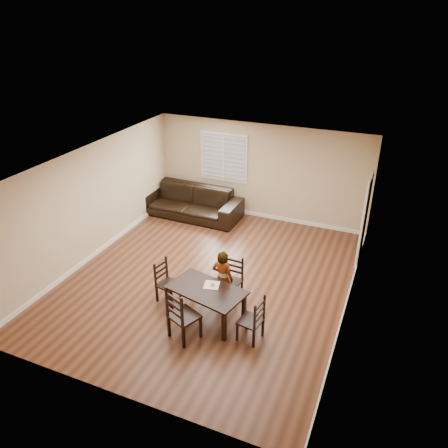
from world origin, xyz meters
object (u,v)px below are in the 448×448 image
Objects in this scene: donut at (212,284)px; sofa at (190,202)px; chair_near at (233,278)px; child at (223,279)px; chair_right at (256,322)px; chair_far at (178,318)px; dining_table at (207,293)px; chair_left at (164,282)px.

sofa reaches higher than donut.
chair_near reaches higher than donut.
chair_right is at bearing 144.90° from child.
chair_right is (0.90, -1.14, 0.01)m from chair_near.
chair_right is at bearing -48.40° from chair_near.
chair_near is 4.03m from sofa.
chair_near is 1.72m from chair_far.
child reaches higher than dining_table.
chair_near is 0.45m from child.
dining_table is at bearing -93.66° from chair_right.
chair_far is 0.98m from donut.
donut is 4.57m from sofa.
chair_near is 0.31× the size of sofa.
chair_left is at bearing -148.81° from chair_near.
dining_table is at bearing -91.59° from chair_left.
chair_left is at bearing -69.94° from sofa.
sofa is at bearing -132.11° from chair_right.
chair_right is at bearing -20.84° from donut.
chair_far is 0.88× the size of child.
chair_right reaches higher than sofa.
donut is (1.13, -0.09, 0.29)m from chair_left.
donut is 0.03× the size of sofa.
sofa is (-2.43, 3.85, -0.28)m from donut.
chair_right is 0.32× the size of sofa.
dining_table is 0.20m from donut.
chair_far is (-0.20, -0.77, -0.09)m from dining_table.
chair_right is at bearing 0.41° from dining_table.
chair_left is (-0.88, 1.01, -0.09)m from chair_far.
chair_far is 1.39m from chair_right.
donut reaches higher than dining_table.
donut is at bearing -102.17° from chair_right.
chair_far reaches higher than chair_left.
chair_left reaches higher than dining_table.
chair_left reaches higher than sofa.
chair_far is at bearing 78.84° from child.
sofa reaches higher than dining_table.
dining_table is at bearing -58.26° from sofa.
chair_near is 0.83× the size of chair_far.
dining_table is 1.27× the size of child.
donut is at bearing -96.56° from chair_near.
chair_near is (0.19, 0.91, -0.18)m from dining_table.
child is (0.32, 1.28, 0.13)m from chair_far.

